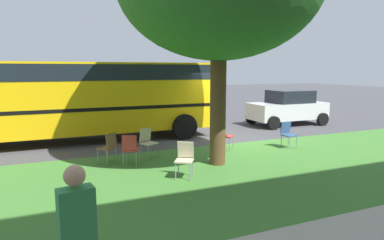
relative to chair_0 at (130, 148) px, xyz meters
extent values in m
plane|color=#424247|center=(-4.31, -1.58, -0.52)|extent=(80.00, 80.00, 0.00)
cube|color=#3D752D|center=(-4.31, 1.62, -0.52)|extent=(48.00, 6.00, 0.01)
cylinder|color=brown|center=(-2.29, 0.74, 1.27)|extent=(0.44, 0.44, 3.57)
cube|color=#B7332D|center=(-0.03, -0.06, -0.08)|extent=(0.56, 0.55, 0.04)
cube|color=#B7332D|center=(0.05, 0.09, 0.16)|extent=(0.39, 0.26, 0.40)
cylinder|color=gray|center=(-0.27, -0.13, -0.31)|extent=(0.02, 0.02, 0.42)
cylinder|color=gray|center=(0.05, -0.30, -0.31)|extent=(0.02, 0.02, 0.42)
cylinder|color=gray|center=(-0.11, 0.17, -0.31)|extent=(0.02, 0.02, 0.42)
cylinder|color=gray|center=(0.20, 0.00, -0.31)|extent=(0.02, 0.02, 0.42)
cube|color=beige|center=(-0.96, 1.56, -0.08)|extent=(0.57, 0.56, 0.04)
cube|color=beige|center=(-1.06, 1.41, 0.16)|extent=(0.38, 0.29, 0.40)
cylinder|color=gray|center=(-0.72, 1.61, -0.31)|extent=(0.02, 0.02, 0.42)
cylinder|color=gray|center=(-1.02, 1.81, -0.31)|extent=(0.02, 0.02, 0.42)
cylinder|color=gray|center=(-0.90, 1.32, -0.31)|extent=(0.02, 0.02, 0.42)
cylinder|color=gray|center=(-1.21, 1.52, -0.31)|extent=(0.02, 0.02, 0.42)
cube|color=beige|center=(-0.71, -0.64, -0.08)|extent=(0.54, 0.53, 0.04)
cube|color=beige|center=(-0.64, -0.81, 0.16)|extent=(0.40, 0.23, 0.40)
cylinder|color=gray|center=(-0.61, -0.42, -0.31)|extent=(0.02, 0.02, 0.42)
cylinder|color=gray|center=(-0.94, -0.55, -0.31)|extent=(0.02, 0.02, 0.42)
cylinder|color=gray|center=(-0.48, -0.73, -0.31)|extent=(0.02, 0.02, 0.42)
cylinder|color=gray|center=(-0.82, -0.87, -0.31)|extent=(0.02, 0.02, 0.42)
cube|color=brown|center=(0.56, -0.52, -0.08)|extent=(0.58, 0.58, 0.04)
cube|color=brown|center=(0.44, -0.39, 0.16)|extent=(0.36, 0.32, 0.40)
cylinder|color=gray|center=(0.53, -0.77, -0.31)|extent=(0.02, 0.02, 0.42)
cylinder|color=gray|center=(0.81, -0.54, -0.31)|extent=(0.02, 0.02, 0.42)
cylinder|color=gray|center=(0.31, -0.51, -0.31)|extent=(0.02, 0.02, 0.42)
cylinder|color=gray|center=(0.59, -0.28, -0.31)|extent=(0.02, 0.02, 0.42)
cube|color=#B7332D|center=(-3.38, -0.71, -0.08)|extent=(0.58, 0.58, 0.04)
cube|color=#B7332D|center=(-3.26, -0.85, 0.16)|extent=(0.35, 0.33, 0.40)
cylinder|color=gray|center=(-3.36, -0.46, -0.31)|extent=(0.02, 0.02, 0.42)
cylinder|color=gray|center=(-3.63, -0.70, -0.31)|extent=(0.02, 0.02, 0.42)
cylinder|color=gray|center=(-3.13, -0.72, -0.31)|extent=(0.02, 0.02, 0.42)
cylinder|color=gray|center=(-3.40, -0.96, -0.31)|extent=(0.02, 0.02, 0.42)
cube|color=#335184|center=(-5.40, -0.02, -0.08)|extent=(0.44, 0.42, 0.04)
cube|color=#335184|center=(-5.39, -0.20, 0.16)|extent=(0.40, 0.11, 0.40)
cylinder|color=gray|center=(-5.23, 0.16, -0.31)|extent=(0.02, 0.02, 0.42)
cylinder|color=gray|center=(-5.59, 0.14, -0.31)|extent=(0.02, 0.02, 0.42)
cylinder|color=gray|center=(-5.21, -0.18, -0.31)|extent=(0.02, 0.02, 0.42)
cylinder|color=gray|center=(-5.57, -0.20, -0.31)|extent=(0.02, 0.02, 0.42)
cube|color=silver|center=(-8.46, -3.98, 0.16)|extent=(3.70, 1.64, 0.76)
cube|color=#1E232B|center=(-8.61, -3.98, 0.81)|extent=(1.90, 1.44, 0.64)
cylinder|color=black|center=(-7.06, -3.11, -0.22)|extent=(0.60, 0.18, 0.60)
cylinder|color=black|center=(-7.06, -4.85, -0.22)|extent=(0.60, 0.18, 0.60)
cylinder|color=black|center=(-9.86, -3.11, -0.22)|extent=(0.60, 0.18, 0.60)
cylinder|color=black|center=(-9.86, -4.85, -0.22)|extent=(0.60, 0.18, 0.60)
cube|color=yellow|center=(1.29, -4.05, 1.11)|extent=(10.40, 2.44, 2.50)
cube|color=black|center=(1.29, -4.05, 0.76)|extent=(10.30, 2.46, 0.12)
cube|color=black|center=(1.29, -4.05, 2.01)|extent=(10.30, 2.46, 0.56)
cylinder|color=black|center=(-2.71, -2.79, -0.04)|extent=(0.96, 0.28, 0.96)
cylinder|color=black|center=(-2.71, -5.31, -0.04)|extent=(0.96, 0.28, 0.96)
cube|color=#338C4C|center=(1.77, 5.46, 0.63)|extent=(0.39, 0.25, 0.60)
sphere|color=tan|center=(1.77, 5.46, 1.06)|extent=(0.22, 0.22, 0.22)
camera|label=1|loc=(1.96, 8.92, 2.12)|focal=31.50mm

